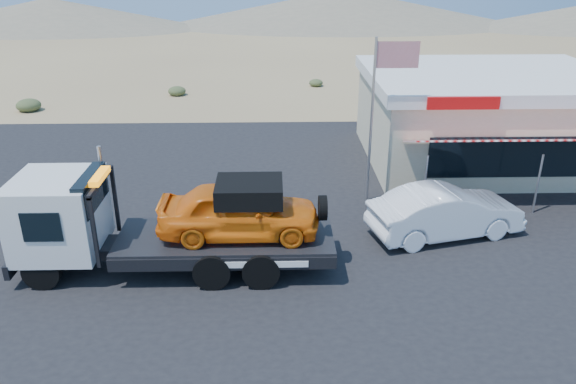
{
  "coord_description": "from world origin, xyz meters",
  "views": [
    {
      "loc": [
        1.25,
        -14.66,
        8.71
      ],
      "look_at": [
        1.67,
        1.95,
        1.5
      ],
      "focal_mm": 35.0,
      "sensor_mm": 36.0,
      "label": 1
    }
  ],
  "objects_px": {
    "jerky_store": "(485,116)",
    "flagpole": "(379,103)",
    "tow_truck": "(167,219)",
    "white_sedan": "(446,212)"
  },
  "relations": [
    {
      "from": "jerky_store",
      "to": "flagpole",
      "type": "bearing_deg",
      "value": -141.21
    },
    {
      "from": "tow_truck",
      "to": "jerky_store",
      "type": "xyz_separation_m",
      "value": [
        12.36,
        9.11,
        0.38
      ]
    },
    {
      "from": "tow_truck",
      "to": "jerky_store",
      "type": "bearing_deg",
      "value": 36.39
    },
    {
      "from": "white_sedan",
      "to": "jerky_store",
      "type": "relative_size",
      "value": 0.48
    },
    {
      "from": "white_sedan",
      "to": "flagpole",
      "type": "xyz_separation_m",
      "value": [
        -1.87,
        2.82,
        2.92
      ]
    },
    {
      "from": "white_sedan",
      "to": "jerky_store",
      "type": "bearing_deg",
      "value": -41.24
    },
    {
      "from": "tow_truck",
      "to": "jerky_store",
      "type": "height_order",
      "value": "jerky_store"
    },
    {
      "from": "jerky_store",
      "to": "flagpole",
      "type": "distance_m",
      "value": 7.36
    },
    {
      "from": "tow_truck",
      "to": "flagpole",
      "type": "relative_size",
      "value": 1.49
    },
    {
      "from": "white_sedan",
      "to": "flagpole",
      "type": "distance_m",
      "value": 4.47
    }
  ]
}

